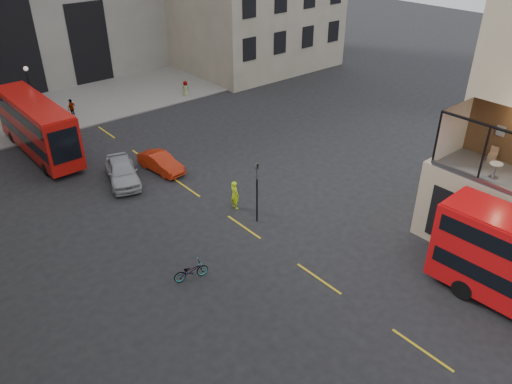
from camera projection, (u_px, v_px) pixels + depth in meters
ground at (448, 327)px, 22.11m from camera, size 140.00×140.00×0.00m
pavement_far at (24, 116)px, 43.92m from camera, size 40.00×12.00×0.12m
traffic_light_near at (257, 185)px, 28.29m from camera, size 0.16×0.20×3.80m
street_lamp_b at (34, 103)px, 40.10m from camera, size 0.36×0.36×5.33m
bus_far at (37, 124)px, 36.28m from camera, size 2.54×10.46×4.16m
car_a at (122, 171)px, 33.23m from camera, size 3.24×5.05×1.60m
car_b at (161, 163)px, 34.72m from camera, size 1.81×4.00×1.27m
bicycle at (191, 271)px, 24.77m from camera, size 1.89×1.02×0.94m
cyclist at (235, 195)px, 30.32m from camera, size 0.46×0.68×1.85m
pedestrian_c at (72, 108)px, 43.44m from camera, size 1.02×0.84×1.63m
pedestrian_d at (186, 89)px, 48.07m from camera, size 0.78×0.89×1.54m
cafe_table_far at (495, 168)px, 24.29m from camera, size 0.62×0.62×0.77m
cafe_chair_d at (492, 157)px, 25.97m from camera, size 0.46×0.46×0.79m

